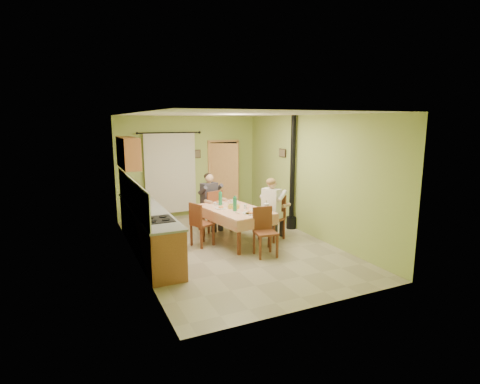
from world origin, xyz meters
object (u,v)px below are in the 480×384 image
chair_left (202,233)px  man_right (272,202)px  chair_far (211,219)px  dining_table (235,225)px  chair_near (265,242)px  chair_right (272,227)px  stove_flue (292,188)px  man_far (210,195)px

chair_left → man_right: 1.71m
man_right → chair_far: bearing=13.2°
chair_far → man_right: bearing=-67.1°
chair_left → dining_table: bearing=64.3°
chair_far → chair_near: 2.16m
chair_far → chair_near: bearing=-96.0°
chair_near → man_right: size_ratio=0.70×
man_right → chair_right: bearing=-90.0°
chair_left → man_right: man_right is taller
chair_right → dining_table: bearing=51.7°
chair_far → stove_flue: bearing=-35.7°
man_right → stove_flue: size_ratio=0.50×
chair_far → chair_left: (-0.58, -1.00, -0.00)m
dining_table → man_right: size_ratio=1.38×
chair_right → stove_flue: stove_flue is taller
dining_table → man_right: bearing=-22.8°
chair_near → chair_right: 1.09m
man_far → chair_far: bearing=-90.0°
chair_left → stove_flue: 2.60m
chair_near → chair_right: bearing=-119.8°
chair_near → man_far: man_far is taller
chair_left → man_far: (0.57, 1.02, 0.59)m
chair_near → dining_table: bearing=-72.8°
man_right → dining_table: bearing=51.0°
chair_near → man_right: (0.64, 0.86, 0.59)m
man_right → man_far: bearing=13.0°
dining_table → chair_left: (-0.76, 0.06, -0.09)m
man_far → stove_flue: bearing=-36.1°
dining_table → man_far: 1.20m
dining_table → chair_right: 0.87m
chair_far → chair_left: size_ratio=1.06×
chair_near → chair_left: bearing=-42.7°
chair_far → chair_right: (1.02, -1.25, 0.00)m
chair_near → man_right: man_right is taller
chair_near → chair_left: 1.47m
chair_right → chair_left: 1.62m
chair_right → man_far: bearing=13.6°
stove_flue → chair_near: bearing=-136.8°
man_far → chair_near: bearing=-95.9°
dining_table → chair_near: 1.08m
dining_table → chair_right: bearing=-22.1°
chair_near → chair_left: size_ratio=1.02×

